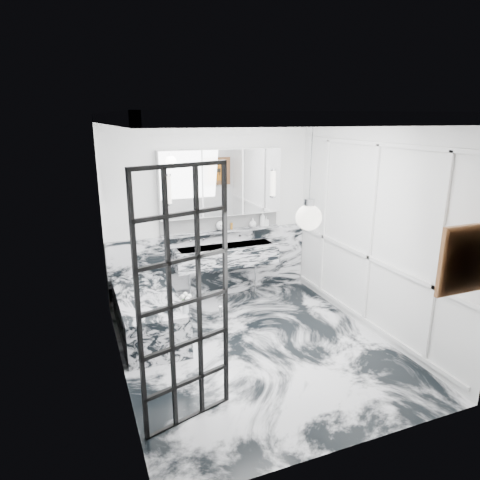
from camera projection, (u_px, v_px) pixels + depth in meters
name	position (u px, v px, depth m)	size (l,w,h in m)	color
floor	(257.00, 349.00, 5.30)	(3.60, 3.60, 0.00)	silver
ceiling	(260.00, 114.00, 4.53)	(3.60, 3.60, 0.00)	white
wall_back	(211.00, 210.00, 6.52)	(3.60, 3.60, 0.00)	white
wall_front	(353.00, 300.00, 3.30)	(3.60, 3.60, 0.00)	white
wall_left	(115.00, 256.00, 4.35)	(3.60, 3.60, 0.00)	white
wall_right	(373.00, 228.00, 5.48)	(3.60, 3.60, 0.00)	white
marble_clad_back	(212.00, 265.00, 6.74)	(3.18, 0.05, 1.05)	silver
marble_clad_left	(117.00, 262.00, 4.37)	(0.02, 3.56, 2.68)	silver
panel_molding	(371.00, 235.00, 5.50)	(0.03, 3.40, 2.30)	white
soap_bottle_a	(263.00, 219.00, 6.79)	(0.09, 0.09, 0.23)	#8C5919
soap_bottle_b	(266.00, 221.00, 6.82)	(0.07, 0.07, 0.15)	#4C4C51
soap_bottle_c	(253.00, 223.00, 6.74)	(0.11, 0.11, 0.15)	silver
face_pot	(221.00, 226.00, 6.55)	(0.15, 0.15, 0.15)	white
amber_bottle	(232.00, 226.00, 6.62)	(0.04, 0.04, 0.10)	#8C5919
flower_vase	(185.00, 308.00, 5.01)	(0.07, 0.07, 0.12)	silver
crittall_door	(185.00, 303.00, 3.75)	(0.88, 0.04, 2.39)	black
artwork	(467.00, 259.00, 3.72)	(0.52, 0.05, 0.52)	orange
pendant_light	(309.00, 218.00, 3.79)	(0.23, 0.23, 0.23)	white
trough_sink	(226.00, 255.00, 6.54)	(1.60, 0.45, 0.30)	silver
ledge	(222.00, 231.00, 6.59)	(1.90, 0.14, 0.04)	silver
subway_tile	(221.00, 222.00, 6.61)	(1.90, 0.03, 0.23)	white
mirror_cabinet	(221.00, 183.00, 6.39)	(1.90, 0.16, 1.00)	white
sconce_left	(169.00, 190.00, 6.03)	(0.07, 0.07, 0.40)	white
sconce_right	(273.00, 183.00, 6.61)	(0.07, 0.07, 0.40)	white
bathtub	(148.00, 314.00, 5.61)	(0.75, 1.65, 0.55)	silver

